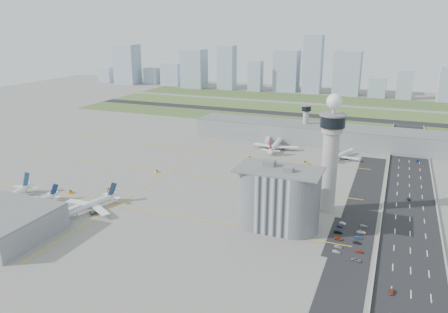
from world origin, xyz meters
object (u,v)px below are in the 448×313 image
at_px(control_tower, 331,149).
at_px(tug_1, 82,202).
at_px(jet_bridge_far_0, 268,140).
at_px(tug_0, 71,192).
at_px(airplane_near_a, 6,195).
at_px(car_lot_0, 336,251).
at_px(car_hw_2, 418,161).
at_px(airplane_near_b, 30,200).
at_px(car_lot_6, 356,260).
at_px(car_lot_1, 338,247).
at_px(secondary_tower, 306,120).
at_px(car_lot_9, 359,238).
at_px(car_lot_4, 340,227).
at_px(jet_bridge_far_1, 327,146).
at_px(car_lot_3, 338,232).
at_px(car_hw_4, 402,141).
at_px(car_lot_8, 357,242).
at_px(car_lot_2, 339,239).
at_px(car_lot_7, 359,251).
at_px(tug_5, 305,163).
at_px(admin_building, 278,198).
at_px(car_lot_5, 343,223).
at_px(tug_2, 109,190).
at_px(car_hw_0, 392,292).
at_px(airplane_far_a, 276,142).
at_px(car_lot_11, 364,226).
at_px(airplane_far_b, 342,152).
at_px(tug_4, 250,158).
at_px(airplane_near_c, 87,202).
at_px(tug_3, 157,171).

xyz_separation_m(control_tower, tug_1, (-131.47, -43.04, -34.21)).
height_order(jet_bridge_far_0, tug_0, jet_bridge_far_0).
height_order(airplane_near_a, jet_bridge_far_0, airplane_near_a).
xyz_separation_m(control_tower, car_lot_0, (12.01, -46.22, -34.44)).
bearing_deg(car_hw_2, airplane_near_b, -136.68).
bearing_deg(car_lot_6, car_lot_1, 55.11).
distance_m(secondary_tower, car_lot_9, 182.63).
bearing_deg(car_lot_4, car_lot_1, -172.57).
xyz_separation_m(jet_bridge_far_1, car_lot_3, (30.08, -150.58, -2.23)).
bearing_deg(jet_bridge_far_0, car_hw_4, 104.44).
bearing_deg(tug_0, car_lot_8, -147.82).
relative_size(car_lot_2, car_hw_4, 1.26).
bearing_deg(car_lot_4, car_lot_7, -150.95).
height_order(control_tower, airplane_near_b, control_tower).
distance_m(tug_1, tug_5, 158.52).
height_order(car_lot_0, car_lot_4, car_lot_0).
relative_size(admin_building, car_lot_5, 12.41).
bearing_deg(car_hw_2, car_lot_6, -96.82).
xyz_separation_m(car_lot_2, car_lot_9, (8.61, 4.52, -0.01)).
height_order(secondary_tower, tug_2, secondary_tower).
relative_size(car_lot_2, car_lot_8, 1.18).
bearing_deg(car_hw_2, car_lot_1, -100.50).
bearing_deg(car_lot_0, car_lot_3, 13.22).
bearing_deg(car_lot_2, car_lot_3, 19.25).
relative_size(jet_bridge_far_1, car_hw_0, 3.66).
height_order(car_lot_0, car_hw_2, car_lot_0).
relative_size(airplane_far_a, car_lot_9, 12.29).
bearing_deg(tug_0, car_lot_11, -141.37).
distance_m(airplane_far_a, tug_0, 167.55).
distance_m(car_lot_0, car_lot_1, 4.62).
bearing_deg(car_lot_8, car_lot_2, 88.93).
relative_size(control_tower, car_lot_5, 19.05).
bearing_deg(car_lot_7, airplane_far_b, 17.87).
xyz_separation_m(car_lot_4, car_lot_6, (11.10, -30.67, 0.05)).
relative_size(control_tower, car_lot_1, 17.21).
relative_size(tug_4, car_lot_9, 0.90).
height_order(airplane_near_a, airplane_near_b, airplane_near_a).
bearing_deg(car_hw_2, admin_building, -112.81).
bearing_deg(car_hw_0, car_lot_4, 120.18).
distance_m(airplane_near_c, car_lot_4, 134.98).
bearing_deg(secondary_tower, airplane_near_b, -118.97).
bearing_deg(car_lot_5, car_hw_2, -7.73).
height_order(car_lot_7, car_lot_9, car_lot_9).
xyz_separation_m(control_tower, car_lot_6, (21.09, -50.46, -34.44)).
height_order(control_tower, car_lot_0, control_tower).
relative_size(airplane_near_a, tug_3, 16.64).
relative_size(tug_3, car_lot_6, 0.63).
relative_size(car_lot_6, car_lot_7, 1.12).
relative_size(car_lot_2, car_hw_0, 1.13).
distance_m(secondary_tower, car_hw_0, 226.59).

